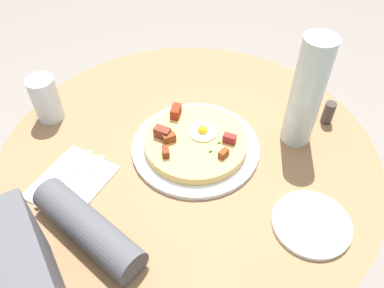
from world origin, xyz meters
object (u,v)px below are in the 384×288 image
at_px(fork, 65,177).
at_px(knife, 78,184).
at_px(pepper_shaker, 328,113).
at_px(water_bottle, 307,93).
at_px(water_glass, 46,99).
at_px(pizza_plate, 195,146).
at_px(dining_table, 189,195).
at_px(breakfast_pizza, 195,141).
at_px(bread_plate, 311,224).

relative_size(fork, knife, 1.00).
bearing_deg(knife, pepper_shaker, 137.89).
height_order(water_bottle, pepper_shaker, water_bottle).
bearing_deg(water_glass, pizza_plate, 132.34).
height_order(dining_table, breakfast_pizza, breakfast_pizza).
relative_size(breakfast_pizza, water_bottle, 0.88).
bearing_deg(bread_plate, fork, -43.65).
bearing_deg(water_bottle, bread_plate, 56.14).
bearing_deg(pizza_plate, dining_table, 6.82).
height_order(fork, pepper_shaker, pepper_shaker).
bearing_deg(breakfast_pizza, knife, -7.13).
xyz_separation_m(dining_table, pepper_shaker, (-0.35, 0.09, 0.21)).
bearing_deg(pepper_shaker, dining_table, -14.35).
xyz_separation_m(dining_table, knife, (0.26, -0.04, 0.18)).
relative_size(pizza_plate, fork, 1.68).
distance_m(pizza_plate, bread_plate, 0.32).
xyz_separation_m(dining_table, water_glass, (0.24, -0.29, 0.24)).
bearing_deg(knife, fork, -90.00).
height_order(knife, water_bottle, water_bottle).
bearing_deg(water_glass, pepper_shaker, 147.55).
bearing_deg(water_glass, dining_table, 130.02).
bearing_deg(water_glass, fork, 80.74).
distance_m(water_glass, water_bottle, 0.63).
distance_m(bread_plate, knife, 0.50).
distance_m(breakfast_pizza, knife, 0.28).
bearing_deg(water_bottle, pizza_plate, -22.58).
bearing_deg(pepper_shaker, breakfast_pizza, -15.69).
bearing_deg(pizza_plate, bread_plate, 106.67).
bearing_deg(bread_plate, knife, -42.50).
bearing_deg(breakfast_pizza, fork, -12.54).
relative_size(bread_plate, knife, 0.88).
bearing_deg(fork, dining_table, 135.71).
xyz_separation_m(pizza_plate, water_glass, (0.26, -0.29, 0.05)).
distance_m(bread_plate, water_glass, 0.69).
bearing_deg(water_bottle, breakfast_pizza, -22.87).
height_order(dining_table, pizza_plate, pizza_plate).
bearing_deg(fork, pizza_plate, 136.96).
distance_m(knife, water_glass, 0.26).
xyz_separation_m(pizza_plate, breakfast_pizza, (0.00, -0.00, 0.02)).
height_order(bread_plate, pepper_shaker, pepper_shaker).
relative_size(bread_plate, pepper_shaker, 2.65).
relative_size(bread_plate, fork, 0.88).
height_order(pizza_plate, water_glass, water_glass).
xyz_separation_m(dining_table, breakfast_pizza, (-0.02, -0.00, 0.20)).
distance_m(fork, knife, 0.04).
xyz_separation_m(pizza_plate, water_bottle, (-0.23, 0.10, 0.13)).
bearing_deg(water_bottle, water_glass, -37.92).
height_order(pizza_plate, fork, pizza_plate).
distance_m(dining_table, fork, 0.34).
xyz_separation_m(water_glass, water_bottle, (-0.49, 0.38, 0.08)).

